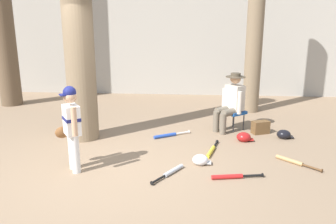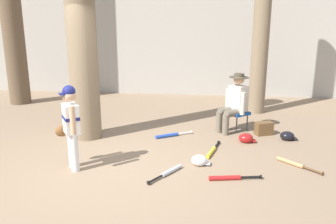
{
  "view_description": "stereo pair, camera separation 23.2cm",
  "coord_description": "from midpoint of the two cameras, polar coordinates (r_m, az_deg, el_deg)",
  "views": [
    {
      "loc": [
        1.24,
        -4.58,
        2.16
      ],
      "look_at": [
        0.82,
        0.8,
        0.75
      ],
      "focal_mm": 35.98,
      "sensor_mm": 36.0,
      "label": 1
    },
    {
      "loc": [
        1.48,
        -4.56,
        2.16
      ],
      "look_at": [
        0.82,
        0.8,
        0.75
      ],
      "focal_mm": 35.98,
      "sensor_mm": 36.0,
      "label": 2
    }
  ],
  "objects": [
    {
      "name": "ground_plane",
      "position": [
        5.23,
        -8.87,
        -9.92
      ],
      "size": [
        60.0,
        60.0,
        0.0
      ],
      "primitive_type": "plane",
      "color": "#897056"
    },
    {
      "name": "concrete_back_wall",
      "position": [
        10.73,
        -0.32,
        11.17
      ],
      "size": [
        18.0,
        0.36,
        3.02
      ],
      "primitive_type": "cube",
      "color": "#ADA89E",
      "rests_on": "ground"
    },
    {
      "name": "tree_near_player",
      "position": [
        6.5,
        -13.72,
        17.23
      ],
      "size": [
        0.91,
        0.91,
        5.94
      ],
      "color": "#7F6B51",
      "rests_on": "ground"
    },
    {
      "name": "tree_behind_spectator",
      "position": [
        8.59,
        16.27,
        12.94
      ],
      "size": [
        0.6,
        0.6,
        4.58
      ],
      "color": "#7F6B51",
      "rests_on": "ground"
    },
    {
      "name": "young_ballplayer",
      "position": [
        5.19,
        -14.98,
        -1.69
      ],
      "size": [
        0.51,
        0.51,
        1.31
      ],
      "color": "white",
      "rests_on": "ground"
    },
    {
      "name": "folding_stool",
      "position": [
        7.15,
        12.56,
        -0.26
      ],
      "size": [
        0.56,
        0.56,
        0.41
      ],
      "color": "#194C9E",
      "rests_on": "ground"
    },
    {
      "name": "seated_spectator",
      "position": [
        7.01,
        12.11,
        1.81
      ],
      "size": [
        0.64,
        0.61,
        1.2
      ],
      "color": "#6B6051",
      "rests_on": "ground"
    },
    {
      "name": "handbag_beside_stool",
      "position": [
        7.06,
        16.86,
        -2.7
      ],
      "size": [
        0.38,
        0.29,
        0.26
      ],
      "primitive_type": "cube",
      "rotation": [
        0.0,
        0.0,
        0.38
      ],
      "color": "brown",
      "rests_on": "ground"
    },
    {
      "name": "bat_yellow_trainer",
      "position": [
        5.91,
        8.57,
        -6.6
      ],
      "size": [
        0.27,
        0.8,
        0.07
      ],
      "color": "yellow",
      "rests_on": "ground"
    },
    {
      "name": "bat_red_barrel",
      "position": [
        5.0,
        11.62,
        -10.86
      ],
      "size": [
        0.76,
        0.2,
        0.07
      ],
      "color": "red",
      "rests_on": "ground"
    },
    {
      "name": "bat_aluminum_silver",
      "position": [
        5.07,
        1.48,
        -10.13
      ],
      "size": [
        0.44,
        0.66,
        0.07
      ],
      "color": "#B7BCC6",
      "rests_on": "ground"
    },
    {
      "name": "bat_wood_tan",
      "position": [
        5.75,
        21.61,
        -8.13
      ],
      "size": [
        0.59,
        0.58,
        0.07
      ],
      "color": "tan",
      "rests_on": "ground"
    },
    {
      "name": "bat_blue_youth",
      "position": [
        6.67,
        1.31,
        -3.96
      ],
      "size": [
        0.71,
        0.47,
        0.07
      ],
      "color": "#2347AD",
      "rests_on": "ground"
    },
    {
      "name": "batting_helmet_black",
      "position": [
        6.91,
        20.48,
        -3.84
      ],
      "size": [
        0.31,
        0.24,
        0.18
      ],
      "color": "black",
      "rests_on": "ground"
    },
    {
      "name": "batting_helmet_red",
      "position": [
        6.55,
        14.07,
        -4.33
      ],
      "size": [
        0.32,
        0.25,
        0.18
      ],
      "color": "#A81919",
      "rests_on": "ground"
    },
    {
      "name": "batting_helmet_white",
      "position": [
        5.4,
        6.58,
        -8.16
      ],
      "size": [
        0.3,
        0.23,
        0.17
      ],
      "color": "silver",
      "rests_on": "ground"
    }
  ]
}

